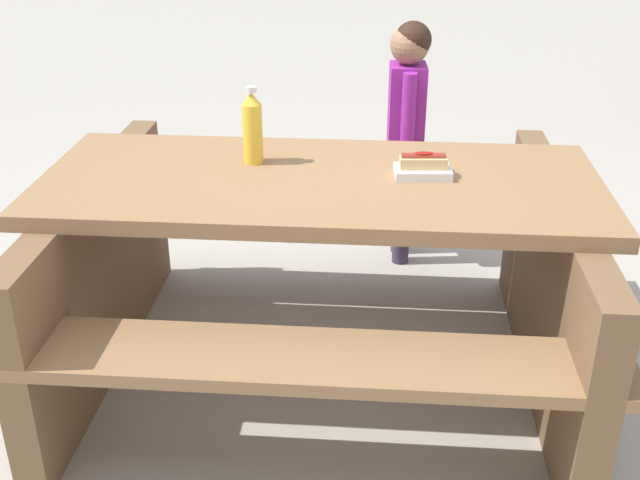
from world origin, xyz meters
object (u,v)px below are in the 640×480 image
soda_bottle (252,128)px  hotdog_tray (423,167)px  child_in_coat (407,113)px  picnic_table (320,261)px

soda_bottle → hotdog_tray: bearing=-6.8°
hotdog_tray → child_in_coat: (-0.06, 0.90, -0.09)m
soda_bottle → child_in_coat: bearing=58.7°
picnic_table → hotdog_tray: bearing=7.8°
soda_bottle → hotdog_tray: (0.56, -0.07, -0.09)m
picnic_table → soda_bottle: bearing=154.7°
picnic_table → hotdog_tray: hotdog_tray is taller
child_in_coat → hotdog_tray: bearing=-86.1°
picnic_table → hotdog_tray: size_ratio=9.67×
child_in_coat → soda_bottle: bearing=-121.3°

